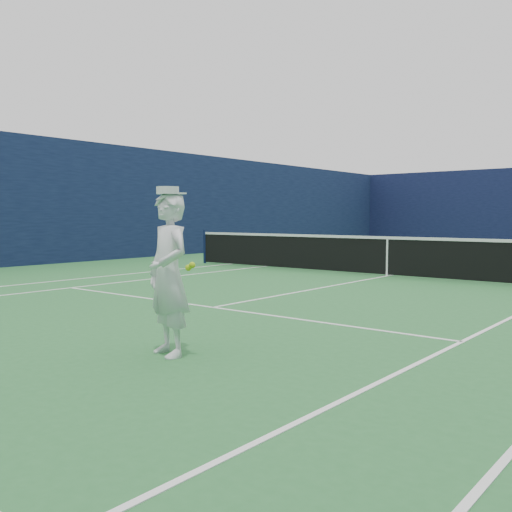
% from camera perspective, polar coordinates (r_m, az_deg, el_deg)
% --- Properties ---
extents(ground, '(80.00, 80.00, 0.00)m').
position_cam_1_polar(ground, '(14.78, 12.96, -1.98)').
color(ground, '#286A32').
rests_on(ground, ground).
extents(court_markings, '(11.03, 23.83, 0.01)m').
position_cam_1_polar(court_markings, '(14.78, 12.96, -1.96)').
color(court_markings, white).
rests_on(court_markings, ground).
extents(windscreen_fence, '(20.12, 36.12, 4.00)m').
position_cam_1_polar(windscreen_fence, '(14.71, 13.08, 5.79)').
color(windscreen_fence, '#0E1336').
rests_on(windscreen_fence, ground).
extents(tennis_net, '(12.88, 0.09, 1.07)m').
position_cam_1_polar(tennis_net, '(14.74, 12.99, 0.17)').
color(tennis_net, '#141E4C').
rests_on(tennis_net, ground).
extents(tennis_player, '(0.74, 0.64, 1.83)m').
position_cam_1_polar(tennis_player, '(6.22, -8.74, -1.78)').
color(tennis_player, white).
rests_on(tennis_player, ground).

